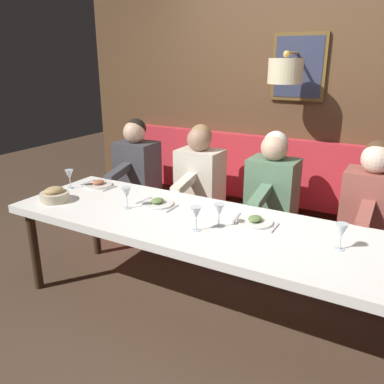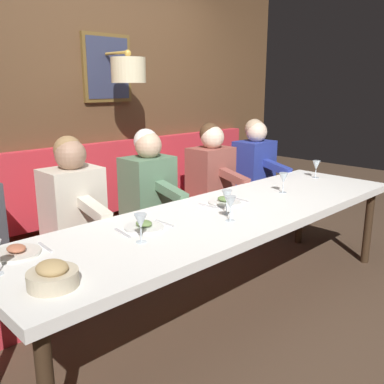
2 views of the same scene
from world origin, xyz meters
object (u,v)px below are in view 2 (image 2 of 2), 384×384
Objects in this scene: diner_middle at (148,180)px; wine_glass_5 at (284,179)px; diner_far at (73,195)px; wine_glass_2 at (227,197)px; dining_table at (228,219)px; bread_bowl at (53,276)px; wine_glass_1 at (230,203)px; wine_glass_3 at (141,222)px; wine_glass_4 at (316,166)px; diner_near at (211,168)px; diner_nearest at (255,159)px.

diner_middle reaches higher than wine_glass_5.
wine_glass_2 is at bearing -145.04° from diner_far.
diner_middle is 4.82× the size of wine_glass_2.
wine_glass_5 is at bearing -87.88° from dining_table.
wine_glass_5 is at bearing -83.72° from bread_bowl.
diner_far is at bearing 90.00° from diner_middle.
wine_glass_1 is 1.00× the size of wine_glass_3.
dining_table is 19.88× the size of wine_glass_4.
diner_near reaches higher than dining_table.
wine_glass_4 is (-0.75, -1.39, 0.04)m from diner_middle.
wine_glass_3 is at bearing 93.85° from dining_table.
wine_glass_3 is at bearing 112.63° from diner_nearest.
dining_table is 1.13m from diner_far.
wine_glass_1 is (-1.03, 0.93, 0.04)m from diner_near.
wine_glass_5 is at bearing 98.47° from wine_glass_4.
wine_glass_4 is at bearing -109.85° from diner_far.
wine_glass_1 and wine_glass_5 have the same top height.
diner_nearest reaches higher than wine_glass_1.
wine_glass_2 is 0.75× the size of bread_bowl.
dining_table is 19.88× the size of wine_glass_5.
diner_middle is 1.76m from bread_bowl.
dining_table is 19.88× the size of wine_glass_3.
dining_table is at bearing -81.67° from bread_bowl.
dining_table is 0.28m from wine_glass_1.
wine_glass_2 is 1.46m from wine_glass_4.
diner_far is 2.22m from wine_glass_4.
diner_near is 3.60× the size of bread_bowl.
diner_near is 4.82× the size of wine_glass_2.
bread_bowl is at bearing 104.22° from wine_glass_3.
diner_nearest is 4.82× the size of wine_glass_5.
wine_glass_5 reaches higher than dining_table.
diner_near reaches higher than wine_glass_2.
wine_glass_3 reaches higher than dining_table.
dining_table is 4.12× the size of diner_far.
dining_table is at bearing -62.62° from wine_glass_2.
wine_glass_5 is 0.75× the size of bread_bowl.
bread_bowl is at bearing 92.45° from wine_glass_1.
diner_middle is 0.69m from diner_far.
bread_bowl is (-0.05, 1.23, -0.07)m from wine_glass_1.
bread_bowl is at bearing 147.25° from diner_far.
dining_table is 1.18m from diner_near.
wine_glass_1 is at bearing -98.68° from wine_glass_3.
dining_table is 0.82m from wine_glass_3.
bread_bowl is (-1.09, 2.84, -0.03)m from diner_nearest.
diner_far reaches higher than wine_glass_2.
diner_far is at bearing 38.25° from dining_table.
wine_glass_4 is (0.18, -2.19, 0.00)m from wine_glass_3.
wine_glass_2 is at bearing -40.75° from wine_glass_1.
wine_glass_3 is at bearing 173.57° from diner_far.
wine_glass_3 is 0.62m from bread_bowl.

